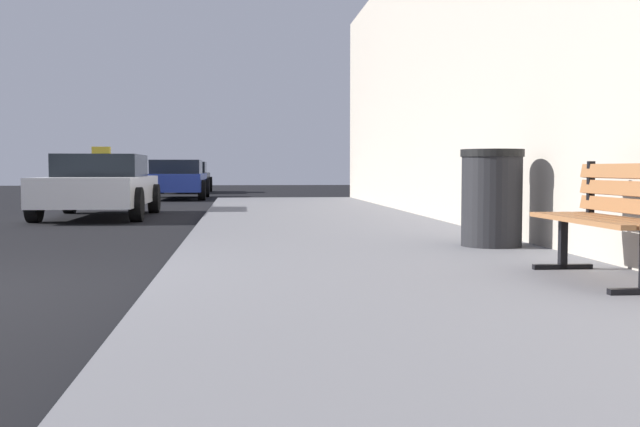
% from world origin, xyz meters
% --- Properties ---
extents(sidewalk, '(4.00, 32.00, 0.15)m').
position_xyz_m(sidewalk, '(4.00, 0.00, 0.07)').
color(sidewalk, slate).
rests_on(sidewalk, ground_plane).
extents(bench, '(0.51, 1.51, 0.89)m').
position_xyz_m(bench, '(5.39, -0.72, 0.66)').
color(bench, brown).
rests_on(bench, sidewalk).
extents(trash_bin, '(0.67, 0.67, 1.03)m').
position_xyz_m(trash_bin, '(5.32, 1.80, 0.67)').
color(trash_bin, black).
rests_on(trash_bin, sidewalk).
extents(car_white, '(2.05, 4.51, 1.43)m').
position_xyz_m(car_white, '(-0.17, 9.69, 0.65)').
color(car_white, white).
rests_on(car_white, ground_plane).
extents(car_blue, '(2.02, 4.49, 1.27)m').
position_xyz_m(car_blue, '(0.56, 19.18, 0.65)').
color(car_blue, '#233899').
rests_on(car_blue, ground_plane).
extents(car_black, '(2.01, 4.10, 1.27)m').
position_xyz_m(car_black, '(0.43, 25.80, 0.65)').
color(car_black, black).
rests_on(car_black, ground_plane).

